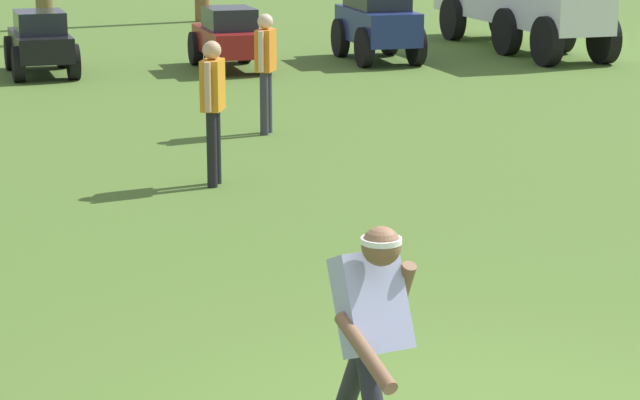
{
  "coord_description": "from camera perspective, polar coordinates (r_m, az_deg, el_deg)",
  "views": [
    {
      "loc": [
        -2.6,
        -5.99,
        3.1
      ],
      "look_at": [
        -0.19,
        2.49,
        0.9
      ],
      "focal_mm": 70.0,
      "sensor_mm": 36.0,
      "label": 1
    }
  ],
  "objects": [
    {
      "name": "teammate_near_sideline",
      "position": [
        16.17,
        -2.5,
        6.32
      ],
      "size": [
        0.34,
        0.46,
        1.56
      ],
      "color": "#33333D",
      "rests_on": "ground_plane"
    },
    {
      "name": "parked_car_slot_c",
      "position": [
        22.18,
        -4.19,
        7.41
      ],
      "size": [
        1.1,
        2.21,
        1.1
      ],
      "color": "maroon",
      "rests_on": "ground_plane"
    },
    {
      "name": "parked_car_slot_d",
      "position": [
        23.29,
        2.63,
        8.19
      ],
      "size": [
        1.19,
        2.36,
        1.4
      ],
      "color": "navy",
      "rests_on": "ground_plane"
    },
    {
      "name": "teammate_midfield",
      "position": [
        13.31,
        -4.92,
        4.62
      ],
      "size": [
        0.32,
        0.48,
        1.56
      ],
      "color": "black",
      "rests_on": "ground_plane"
    },
    {
      "name": "parked_car_slot_b",
      "position": [
        22.01,
        -12.66,
        7.06
      ],
      "size": [
        1.17,
        2.24,
        1.1
      ],
      "color": "black",
      "rests_on": "ground_plane"
    },
    {
      "name": "frisbee_thrower",
      "position": [
        6.7,
        2.31,
        -6.11
      ],
      "size": [
        0.47,
        1.13,
        1.42
      ],
      "color": "#23232D",
      "rests_on": "ground_plane"
    }
  ]
}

